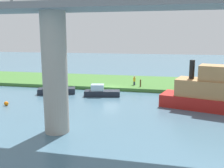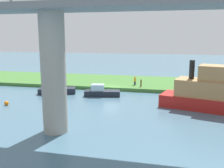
# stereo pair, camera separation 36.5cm
# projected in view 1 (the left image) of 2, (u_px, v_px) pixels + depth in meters

# --- Properties ---
(ground_plane) EXTENTS (160.00, 160.00, 0.00)m
(ground_plane) POSITION_uv_depth(u_px,v_px,m) (110.00, 91.00, 36.87)
(ground_plane) COLOR #476B7F
(grassy_bank) EXTENTS (80.00, 12.00, 0.50)m
(grassy_bank) POSITION_uv_depth(u_px,v_px,m) (118.00, 82.00, 42.59)
(grassy_bank) COLOR #427533
(grassy_bank) RESTS_ON ground
(bridge_pylon) EXTENTS (2.01, 2.01, 9.77)m
(bridge_pylon) POSITION_uv_depth(u_px,v_px,m) (55.00, 74.00, 20.25)
(bridge_pylon) COLOR #9E998E
(bridge_pylon) RESTS_ON ground
(bridge_span) EXTENTS (66.51, 4.30, 3.25)m
(bridge_span) POSITION_uv_depth(u_px,v_px,m) (52.00, 4.00, 19.27)
(bridge_span) COLOR slate
(bridge_span) RESTS_ON bridge_pylon
(person_on_bank) EXTENTS (0.49, 0.49, 1.39)m
(person_on_bank) POSITION_uv_depth(u_px,v_px,m) (134.00, 80.00, 38.60)
(person_on_bank) COLOR #2D334C
(person_on_bank) RESTS_ON grassy_bank
(mooring_post) EXTENTS (0.20, 0.20, 1.07)m
(mooring_post) POSITION_uv_depth(u_px,v_px,m) (140.00, 83.00, 37.32)
(mooring_post) COLOR brown
(mooring_post) RESTS_ON grassy_bank
(skiff_small) EXTENTS (10.88, 6.11, 5.28)m
(skiff_small) POSITION_uv_depth(u_px,v_px,m) (214.00, 92.00, 27.17)
(skiff_small) COLOR red
(skiff_small) RESTS_ON ground
(houseboat_blue) EXTENTS (5.31, 3.33, 1.67)m
(houseboat_blue) POSITION_uv_depth(u_px,v_px,m) (55.00, 89.00, 34.98)
(houseboat_blue) COLOR #1E232D
(houseboat_blue) RESTS_ON ground
(motorboat_white) EXTENTS (4.92, 2.54, 1.56)m
(motorboat_white) POSITION_uv_depth(u_px,v_px,m) (101.00, 92.00, 33.67)
(motorboat_white) COLOR #1E232D
(motorboat_white) RESTS_ON ground
(marker_buoy) EXTENTS (0.50, 0.50, 0.50)m
(marker_buoy) POSITION_uv_depth(u_px,v_px,m) (6.00, 103.00, 28.99)
(marker_buoy) COLOR orange
(marker_buoy) RESTS_ON ground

